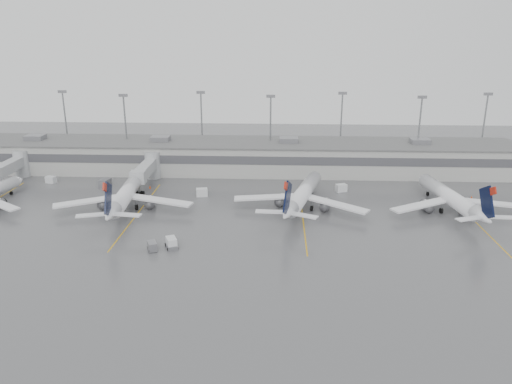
{
  "coord_description": "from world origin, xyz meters",
  "views": [
    {
      "loc": [
        12.2,
        -74.52,
        37.36
      ],
      "look_at": [
        7.69,
        24.0,
        5.0
      ],
      "focal_mm": 35.0,
      "sensor_mm": 36.0,
      "label": 1
    }
  ],
  "objects_px": {
    "jet_mid_left": "(125,194)",
    "baggage_tug": "(171,244)",
    "jet_mid_right": "(302,194)",
    "jet_far_right": "(451,198)"
  },
  "relations": [
    {
      "from": "jet_mid_left",
      "to": "jet_mid_right",
      "type": "height_order",
      "value": "jet_mid_left"
    },
    {
      "from": "jet_mid_right",
      "to": "jet_far_right",
      "type": "xyz_separation_m",
      "value": [
        31.59,
        -0.45,
        -0.1
      ]
    },
    {
      "from": "jet_mid_left",
      "to": "baggage_tug",
      "type": "relative_size",
      "value": 9.53
    },
    {
      "from": "jet_mid_left",
      "to": "jet_far_right",
      "type": "bearing_deg",
      "value": -3.12
    },
    {
      "from": "jet_far_right",
      "to": "baggage_tug",
      "type": "xyz_separation_m",
      "value": [
        -55.75,
        -20.98,
        -2.46
      ]
    },
    {
      "from": "jet_mid_left",
      "to": "jet_mid_right",
      "type": "distance_m",
      "value": 38.18
    },
    {
      "from": "jet_mid_left",
      "to": "baggage_tug",
      "type": "bearing_deg",
      "value": -58.77
    },
    {
      "from": "jet_mid_left",
      "to": "jet_far_right",
      "type": "relative_size",
      "value": 1.05
    },
    {
      "from": "jet_far_right",
      "to": "baggage_tug",
      "type": "height_order",
      "value": "jet_far_right"
    },
    {
      "from": "jet_mid_left",
      "to": "jet_far_right",
      "type": "distance_m",
      "value": 69.73
    }
  ]
}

